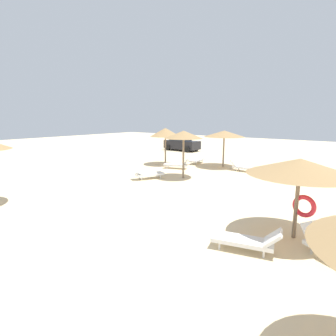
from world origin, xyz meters
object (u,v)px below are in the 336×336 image
lounger_4 (177,164)px  lounger_6 (334,249)px  parasol_4 (165,132)px  lounger_0 (247,240)px  lounger_1 (197,159)px  parasol_1 (224,134)px  parasol_3 (184,135)px  lounger_3 (148,174)px  lounger_7 (244,167)px  parked_car (182,143)px  parasol_0 (300,167)px

lounger_4 → lounger_6: (10.76, -7.95, 0.00)m
parasol_4 → lounger_0: 14.42m
lounger_1 → parasol_1: bearing=-4.2°
lounger_1 → lounger_4: size_ratio=0.98×
parasol_3 → parasol_4: bearing=141.2°
lounger_0 → lounger_3: (-8.28, 5.01, -0.01)m
lounger_6 → parasol_3: bearing=146.9°
parasol_3 → lounger_6: (8.69, -5.66, -2.35)m
lounger_7 → parked_car: bearing=145.4°
parasol_0 → parked_car: parasol_0 is taller
parasol_4 → lounger_3: size_ratio=1.45×
lounger_0 → parasol_3: bearing=135.7°
lounger_7 → parked_car: 12.30m
lounger_3 → lounger_6: size_ratio=1.04×
lounger_1 → parked_car: bearing=133.6°
parasol_3 → lounger_1: size_ratio=1.53×
lounger_1 → lounger_3: lounger_1 is taller
lounger_4 → parked_car: (-5.88, 8.98, 0.50)m
parasol_0 → parked_car: 22.36m
lounger_0 → parked_car: (-14.64, 17.80, 0.50)m
lounger_0 → lounger_4: size_ratio=1.01×
lounger_3 → lounger_4: lounger_4 is taller
parasol_4 → lounger_4: size_ratio=1.48×
lounger_0 → lounger_4: bearing=134.8°
parasol_1 → lounger_6: parasol_1 is taller
parasol_1 → lounger_7: (1.89, -0.67, -2.18)m
parasol_1 → parasol_0: bearing=-53.3°
parasol_1 → lounger_7: parasol_1 is taller
parasol_0 → lounger_0: (-0.84, -1.74, -1.94)m
parasol_0 → lounger_7: bearing=120.6°
parasol_1 → lounger_1: bearing=175.8°
parasol_0 → lounger_7: parasol_0 is taller
lounger_4 → parasol_0: bearing=-36.4°
parasol_4 → lounger_6: 15.42m
parasol_1 → lounger_4: bearing=-131.2°
lounger_3 → lounger_6: bearing=-21.9°
parasol_3 → lounger_6: bearing=-33.1°
parasol_3 → lounger_7: size_ratio=1.52×
parasol_3 → lounger_0: (6.69, -6.54, -2.35)m
lounger_6 → lounger_7: (-6.53, 9.95, -0.01)m
parasol_4 → lounger_6: (12.51, -8.74, -2.22)m
lounger_6 → lounger_1: bearing=135.0°
parasol_0 → parasol_4: bearing=145.3°
lounger_3 → parasol_0: bearing=-19.8°
parasol_3 → lounger_1: 6.03m
parasol_1 → lounger_3: bearing=-105.9°
parasol_0 → lounger_6: 2.42m
lounger_1 → lounger_4: lounger_4 is taller
parasol_0 → parasol_3: size_ratio=1.07×
parasol_1 → parasol_4: (-4.09, -1.88, 0.05)m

